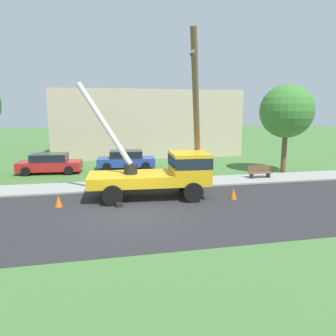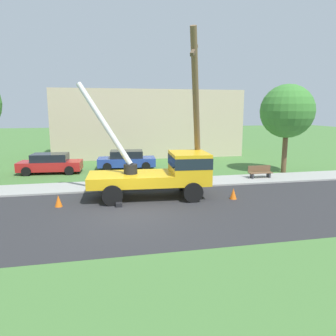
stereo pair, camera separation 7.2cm
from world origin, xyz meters
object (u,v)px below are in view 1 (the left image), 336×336
(utility_truck, at_px, (165,171))
(leaning_utility_pole, at_px, (196,114))
(parked_sedan_red, at_px, (50,163))
(park_bench, at_px, (260,172))
(traffic_cone_behind, at_px, (58,201))
(traffic_cone_ahead, at_px, (233,194))
(parked_sedan_blue, at_px, (126,160))
(roadside_tree_near, at_px, (287,111))

(utility_truck, relative_size, leaning_utility_pole, 0.80)
(parked_sedan_red, xyz_separation_m, park_bench, (13.89, -5.07, -0.25))
(utility_truck, distance_m, traffic_cone_behind, 5.47)
(utility_truck, height_order, park_bench, utility_truck)
(parked_sedan_red, bearing_deg, traffic_cone_behind, -80.00)
(utility_truck, distance_m, leaning_utility_pole, 3.40)
(utility_truck, height_order, leaning_utility_pole, leaning_utility_pole)
(traffic_cone_ahead, distance_m, parked_sedan_blue, 10.90)
(parked_sedan_red, bearing_deg, parked_sedan_blue, 6.45)
(leaning_utility_pole, distance_m, traffic_cone_ahead, 4.58)
(traffic_cone_behind, distance_m, parked_sedan_blue, 10.22)
(leaning_utility_pole, distance_m, roadside_tree_near, 9.27)
(utility_truck, bearing_deg, traffic_cone_behind, -172.44)
(leaning_utility_pole, relative_size, traffic_cone_behind, 15.10)
(parked_sedan_red, relative_size, parked_sedan_blue, 1.00)
(utility_truck, bearing_deg, park_bench, 22.93)
(parked_sedan_red, relative_size, park_bench, 2.83)
(parked_sedan_blue, bearing_deg, utility_truck, -81.54)
(leaning_utility_pole, bearing_deg, traffic_cone_ahead, -40.72)
(parked_sedan_red, bearing_deg, traffic_cone_ahead, -42.01)
(park_bench, bearing_deg, utility_truck, -157.07)
(parked_sedan_red, height_order, parked_sedan_blue, same)
(utility_truck, height_order, traffic_cone_ahead, utility_truck)
(utility_truck, xyz_separation_m, traffic_cone_ahead, (3.38, -1.17, -1.13))
(traffic_cone_behind, xyz_separation_m, parked_sedan_red, (-1.54, 8.75, 0.43))
(traffic_cone_ahead, xyz_separation_m, park_bench, (3.66, 4.15, 0.18))
(traffic_cone_ahead, xyz_separation_m, traffic_cone_behind, (-8.69, 0.46, 0.00))
(parked_sedan_red, bearing_deg, leaning_utility_pole, -42.25)
(utility_truck, xyz_separation_m, roadside_tree_near, (9.85, 4.74, 3.01))
(parked_sedan_blue, height_order, roadside_tree_near, roadside_tree_near)
(park_bench, bearing_deg, parked_sedan_blue, 145.62)
(utility_truck, relative_size, traffic_cone_behind, 12.05)
(leaning_utility_pole, xyz_separation_m, parked_sedan_blue, (-3.04, 8.44, -3.61))
(traffic_cone_ahead, xyz_separation_m, parked_sedan_red, (-10.23, 9.22, 0.43))
(leaning_utility_pole, bearing_deg, parked_sedan_blue, 109.79)
(utility_truck, distance_m, parked_sedan_red, 10.59)
(parked_sedan_blue, xyz_separation_m, roadside_tree_near, (11.14, -3.93, 3.71))
(leaning_utility_pole, height_order, park_bench, leaning_utility_pole)
(parked_sedan_blue, xyz_separation_m, park_bench, (8.33, -5.70, -0.25))
(traffic_cone_ahead, height_order, parked_sedan_red, parked_sedan_red)
(parked_sedan_blue, bearing_deg, park_bench, -34.38)
(utility_truck, xyz_separation_m, leaning_utility_pole, (1.75, 0.24, 2.91))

